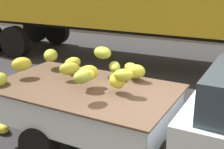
{
  "coord_description": "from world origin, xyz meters",
  "views": [
    {
      "loc": [
        0.98,
        -3.8,
        2.82
      ],
      "look_at": [
        -1.07,
        0.71,
        1.16
      ],
      "focal_mm": 49.4,
      "sensor_mm": 36.0,
      "label": 1
    }
  ],
  "objects": [
    {
      "name": "fallen_banana_bunch_near_tailgate",
      "position": [
        -2.93,
        -0.06,
        0.1
      ],
      "size": [
        0.33,
        0.27,
        0.19
      ],
      "primitive_type": "ellipsoid",
      "rotation": [
        0.0,
        0.0,
        6.01
      ],
      "color": "yellow",
      "rests_on": "ground"
    },
    {
      "name": "pickup_truck",
      "position": [
        0.68,
        0.05,
        0.89
      ],
      "size": [
        5.23,
        2.06,
        1.7
      ],
      "rotation": [
        0.0,
        0.0,
        -0.07
      ],
      "color": "silver",
      "rests_on": "ground"
    },
    {
      "name": "curb_strip",
      "position": [
        0.0,
        9.53,
        0.08
      ],
      "size": [
        80.0,
        0.8,
        0.16
      ],
      "primitive_type": "cube",
      "color": "gray",
      "rests_on": "ground"
    }
  ]
}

